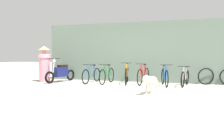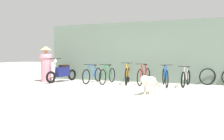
{
  "view_description": "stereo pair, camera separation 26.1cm",
  "coord_description": "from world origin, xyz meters",
  "px_view_note": "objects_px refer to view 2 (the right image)",
  "views": [
    {
      "loc": [
        1.79,
        -7.09,
        1.2
      ],
      "look_at": [
        -0.73,
        1.08,
        0.65
      ],
      "focal_mm": 35.0,
      "sensor_mm": 36.0,
      "label": 1
    },
    {
      "loc": [
        2.04,
        -7.01,
        1.2
      ],
      "look_at": [
        -0.73,
        1.08,
        0.65
      ],
      "focal_mm": 35.0,
      "sensor_mm": 36.0,
      "label": 2
    }
  ],
  "objects_px": {
    "bicycle_2": "(127,75)",
    "bicycle_3": "(144,76)",
    "bicycle_4": "(165,77)",
    "spare_tire_right": "(207,77)",
    "motorcycle": "(62,72)",
    "person_in_robes": "(46,63)",
    "bicycle_5": "(186,78)",
    "stray_dog": "(149,81)",
    "bicycle_1": "(108,75)",
    "bicycle_0": "(93,75)"
  },
  "relations": [
    {
      "from": "bicycle_2",
      "to": "bicycle_3",
      "type": "height_order",
      "value": "bicycle_2"
    },
    {
      "from": "bicycle_4",
      "to": "spare_tire_right",
      "type": "height_order",
      "value": "bicycle_4"
    },
    {
      "from": "motorcycle",
      "to": "spare_tire_right",
      "type": "bearing_deg",
      "value": 110.14
    },
    {
      "from": "spare_tire_right",
      "to": "person_in_robes",
      "type": "bearing_deg",
      "value": -171.14
    },
    {
      "from": "bicycle_2",
      "to": "spare_tire_right",
      "type": "height_order",
      "value": "bicycle_2"
    },
    {
      "from": "motorcycle",
      "to": "person_in_robes",
      "type": "distance_m",
      "value": 0.87
    },
    {
      "from": "bicycle_4",
      "to": "spare_tire_right",
      "type": "xyz_separation_m",
      "value": [
        1.62,
        0.85,
        -0.01
      ]
    },
    {
      "from": "bicycle_5",
      "to": "spare_tire_right",
      "type": "relative_size",
      "value": 2.23
    },
    {
      "from": "bicycle_5",
      "to": "person_in_robes",
      "type": "relative_size",
      "value": 0.94
    },
    {
      "from": "bicycle_2",
      "to": "spare_tire_right",
      "type": "bearing_deg",
      "value": 91.31
    },
    {
      "from": "bicycle_5",
      "to": "person_in_robes",
      "type": "distance_m",
      "value": 6.25
    },
    {
      "from": "bicycle_3",
      "to": "bicycle_4",
      "type": "bearing_deg",
      "value": 86.29
    },
    {
      "from": "bicycle_4",
      "to": "stray_dog",
      "type": "height_order",
      "value": "bicycle_4"
    },
    {
      "from": "spare_tire_right",
      "to": "bicycle_2",
      "type": "bearing_deg",
      "value": -168.83
    },
    {
      "from": "bicycle_1",
      "to": "person_in_robes",
      "type": "height_order",
      "value": "person_in_robes"
    },
    {
      "from": "motorcycle",
      "to": "stray_dog",
      "type": "relative_size",
      "value": 1.69
    },
    {
      "from": "bicycle_2",
      "to": "bicycle_4",
      "type": "xyz_separation_m",
      "value": [
        1.61,
        -0.21,
        -0.02
      ]
    },
    {
      "from": "stray_dog",
      "to": "spare_tire_right",
      "type": "relative_size",
      "value": 1.62
    },
    {
      "from": "bicycle_0",
      "to": "bicycle_5",
      "type": "distance_m",
      "value": 3.96
    },
    {
      "from": "person_in_robes",
      "to": "motorcycle",
      "type": "bearing_deg",
      "value": 174.84
    },
    {
      "from": "motorcycle",
      "to": "person_in_robes",
      "type": "xyz_separation_m",
      "value": [
        -0.74,
        -0.18,
        0.43
      ]
    },
    {
      "from": "bicycle_5",
      "to": "spare_tire_right",
      "type": "distance_m",
      "value": 1.09
    },
    {
      "from": "bicycle_1",
      "to": "bicycle_5",
      "type": "bearing_deg",
      "value": 96.97
    },
    {
      "from": "bicycle_4",
      "to": "bicycle_3",
      "type": "bearing_deg",
      "value": -113.61
    },
    {
      "from": "bicycle_2",
      "to": "motorcycle",
      "type": "xyz_separation_m",
      "value": [
        -3.08,
        -0.28,
        0.06
      ]
    },
    {
      "from": "bicycle_1",
      "to": "bicycle_5",
      "type": "relative_size",
      "value": 1.07
    },
    {
      "from": "bicycle_1",
      "to": "motorcycle",
      "type": "bearing_deg",
      "value": -84.98
    },
    {
      "from": "bicycle_4",
      "to": "bicycle_0",
      "type": "bearing_deg",
      "value": -102.51
    },
    {
      "from": "bicycle_1",
      "to": "spare_tire_right",
      "type": "distance_m",
      "value": 4.16
    },
    {
      "from": "bicycle_5",
      "to": "spare_tire_right",
      "type": "xyz_separation_m",
      "value": [
        0.84,
        0.69,
        0.02
      ]
    },
    {
      "from": "bicycle_3",
      "to": "spare_tire_right",
      "type": "bearing_deg",
      "value": 112.65
    },
    {
      "from": "bicycle_5",
      "to": "person_in_robes",
      "type": "height_order",
      "value": "person_in_robes"
    },
    {
      "from": "motorcycle",
      "to": "spare_tire_right",
      "type": "relative_size",
      "value": 2.74
    },
    {
      "from": "bicycle_0",
      "to": "bicycle_2",
      "type": "xyz_separation_m",
      "value": [
        1.56,
        0.2,
        0.03
      ]
    },
    {
      "from": "bicycle_3",
      "to": "bicycle_4",
      "type": "distance_m",
      "value": 0.91
    },
    {
      "from": "bicycle_1",
      "to": "person_in_robes",
      "type": "relative_size",
      "value": 1.0
    },
    {
      "from": "bicycle_2",
      "to": "person_in_robes",
      "type": "bearing_deg",
      "value": -93.0
    },
    {
      "from": "bicycle_4",
      "to": "bicycle_2",
      "type": "bearing_deg",
      "value": -109.8
    },
    {
      "from": "bicycle_0",
      "to": "bicycle_1",
      "type": "distance_m",
      "value": 0.74
    },
    {
      "from": "bicycle_5",
      "to": "bicycle_1",
      "type": "bearing_deg",
      "value": -75.6
    },
    {
      "from": "bicycle_1",
      "to": "bicycle_5",
      "type": "xyz_separation_m",
      "value": [
        3.23,
        0.18,
        -0.02
      ]
    },
    {
      "from": "bicycle_5",
      "to": "motorcycle",
      "type": "xyz_separation_m",
      "value": [
        -5.48,
        -0.23,
        0.1
      ]
    },
    {
      "from": "bicycle_5",
      "to": "spare_tire_right",
      "type": "height_order",
      "value": "bicycle_5"
    },
    {
      "from": "person_in_robes",
      "to": "bicycle_1",
      "type": "bearing_deg",
      "value": 165.77
    },
    {
      "from": "bicycle_3",
      "to": "motorcycle",
      "type": "distance_m",
      "value": 3.81
    },
    {
      "from": "bicycle_0",
      "to": "bicycle_3",
      "type": "bearing_deg",
      "value": 98.97
    },
    {
      "from": "bicycle_1",
      "to": "motorcycle",
      "type": "height_order",
      "value": "motorcycle"
    },
    {
      "from": "bicycle_1",
      "to": "stray_dog",
      "type": "bearing_deg",
      "value": 49.73
    },
    {
      "from": "motorcycle",
      "to": "bicycle_5",
      "type": "bearing_deg",
      "value": 104.21
    },
    {
      "from": "motorcycle",
      "to": "spare_tire_right",
      "type": "distance_m",
      "value": 6.38
    }
  ]
}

